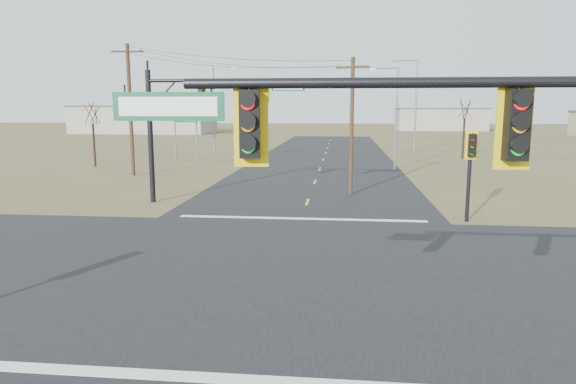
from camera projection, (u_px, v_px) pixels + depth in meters
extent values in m
plane|color=brown|center=(284.00, 266.00, 17.51)|extent=(320.00, 320.00, 0.00)
cube|color=black|center=(284.00, 266.00, 17.51)|extent=(160.00, 14.00, 0.02)
cube|color=black|center=(284.00, 266.00, 17.51)|extent=(14.00, 160.00, 0.02)
cube|color=silver|center=(241.00, 380.00, 10.15)|extent=(12.00, 0.40, 0.01)
cube|color=silver|center=(301.00, 219.00, 24.87)|extent=(12.00, 0.40, 0.01)
cylinder|color=black|center=(483.00, 82.00, 7.53)|extent=(9.02, 0.16, 0.16)
cube|color=#0B4E2E|center=(168.00, 106.00, 8.08)|extent=(1.80, 0.05, 0.45)
cylinder|color=black|center=(150.00, 137.00, 28.85)|extent=(0.30, 0.30, 7.41)
cylinder|color=black|center=(228.00, 80.00, 27.88)|extent=(8.99, 0.19, 0.19)
cube|color=#0B4E2E|center=(288.00, 87.00, 27.60)|extent=(1.80, 0.05, 0.45)
cylinder|color=black|center=(469.00, 178.00, 24.03)|extent=(0.18, 0.18, 4.16)
cylinder|color=#442C1D|center=(352.00, 127.00, 31.22)|extent=(0.24, 0.24, 8.33)
cube|color=#442C1D|center=(353.00, 67.00, 30.64)|extent=(2.02, 0.48, 0.12)
cylinder|color=#442C1D|center=(130.00, 111.00, 40.13)|extent=(0.29, 0.29, 10.20)
cube|color=#442C1D|center=(127.00, 52.00, 39.40)|extent=(2.49, 0.42, 0.12)
cylinder|color=slate|center=(175.00, 132.00, 53.43)|extent=(0.15, 0.15, 5.74)
cylinder|color=slate|center=(197.00, 132.00, 53.19)|extent=(0.15, 0.15, 5.74)
cube|color=#0B4E2E|center=(185.00, 113.00, 53.00)|extent=(2.88, 1.18, 1.91)
cylinder|color=slate|center=(396.00, 118.00, 44.09)|extent=(0.18, 0.18, 8.84)
cylinder|color=slate|center=(385.00, 68.00, 43.52)|extent=(2.12, 0.11, 0.11)
cube|color=slate|center=(373.00, 70.00, 43.64)|extent=(0.53, 0.33, 0.16)
cylinder|color=slate|center=(416.00, 106.00, 61.53)|extent=(0.22, 0.22, 11.06)
cylinder|color=slate|center=(406.00, 60.00, 60.80)|extent=(2.65, 0.13, 0.13)
cube|color=slate|center=(395.00, 61.00, 60.95)|extent=(0.63, 0.32, 0.20)
cylinder|color=slate|center=(214.00, 111.00, 57.67)|extent=(0.20, 0.20, 9.98)
cylinder|color=slate|center=(223.00, 67.00, 56.77)|extent=(2.39, 0.12, 0.12)
cube|color=slate|center=(234.00, 68.00, 56.66)|extent=(0.56, 0.28, 0.18)
cylinder|color=black|center=(94.00, 145.00, 46.60)|extent=(0.20, 0.20, 3.96)
cylinder|color=black|center=(132.00, 137.00, 62.26)|extent=(0.17, 0.17, 3.70)
cylinder|color=black|center=(463.00, 139.00, 53.85)|extent=(0.22, 0.22, 4.23)
cylinder|color=black|center=(509.00, 136.00, 55.56)|extent=(0.20, 0.20, 4.51)
cube|color=#A7A294|center=(145.00, 120.00, 109.51)|extent=(28.00, 14.00, 5.50)
cube|color=#A7A294|center=(439.00, 120.00, 122.46)|extent=(20.00, 12.00, 5.00)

